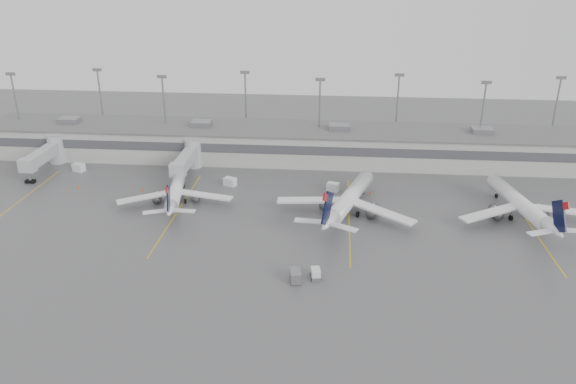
# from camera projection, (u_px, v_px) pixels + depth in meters

# --- Properties ---
(ground) EXTENTS (260.00, 260.00, 0.00)m
(ground) POSITION_uv_depth(u_px,v_px,m) (243.00, 276.00, 91.71)
(ground) COLOR #4E4E50
(ground) RESTS_ON ground
(terminal) EXTENTS (152.00, 17.00, 9.45)m
(terminal) POSITION_uv_depth(u_px,v_px,m) (279.00, 143.00, 143.31)
(terminal) COLOR #ABABA6
(terminal) RESTS_ON ground
(light_masts) EXTENTS (142.40, 8.00, 20.60)m
(light_masts) POSITION_uv_depth(u_px,v_px,m) (282.00, 107.00, 145.56)
(light_masts) COLOR gray
(light_masts) RESTS_ON ground
(jet_bridge_left) EXTENTS (4.00, 17.20, 7.00)m
(jet_bridge_left) POSITION_uv_depth(u_px,v_px,m) (48.00, 153.00, 136.72)
(jet_bridge_left) COLOR #A1A4A6
(jet_bridge_left) RESTS_ON ground
(jet_bridge_right) EXTENTS (4.00, 17.20, 7.00)m
(jet_bridge_right) POSITION_uv_depth(u_px,v_px,m) (189.00, 158.00, 133.85)
(jet_bridge_right) COLOR #A1A4A6
(jet_bridge_right) RESTS_ON ground
(stand_markings) EXTENTS (105.25, 40.00, 0.01)m
(stand_markings) POSITION_uv_depth(u_px,v_px,m) (262.00, 214.00, 113.74)
(stand_markings) COLOR gold
(stand_markings) RESTS_ON ground
(jet_mid_left) EXTENTS (23.88, 26.98, 8.78)m
(jet_mid_left) POSITION_uv_depth(u_px,v_px,m) (176.00, 191.00, 117.91)
(jet_mid_left) COLOR white
(jet_mid_left) RESTS_ON ground
(jet_mid_right) EXTENTS (27.46, 31.28, 10.45)m
(jet_mid_right) POSITION_uv_depth(u_px,v_px,m) (348.00, 199.00, 112.46)
(jet_mid_right) COLOR white
(jet_mid_right) RESTS_ON ground
(jet_far_right) EXTENTS (26.85, 30.38, 9.91)m
(jet_far_right) POSITION_uv_depth(u_px,v_px,m) (522.00, 205.00, 110.43)
(jet_far_right) COLOR white
(jet_far_right) RESTS_ON ground
(baggage_tug) EXTENTS (2.03, 2.80, 1.67)m
(baggage_tug) POSITION_uv_depth(u_px,v_px,m) (316.00, 275.00, 90.81)
(baggage_tug) COLOR white
(baggage_tug) RESTS_ON ground
(baggage_cart) EXTENTS (2.11, 3.16, 1.89)m
(baggage_cart) POSITION_uv_depth(u_px,v_px,m) (296.00, 276.00, 89.84)
(baggage_cart) COLOR slate
(baggage_cart) RESTS_ON ground
(gse_uld_a) EXTENTS (3.14, 2.60, 1.91)m
(gse_uld_a) POSITION_uv_depth(u_px,v_px,m) (79.00, 167.00, 135.95)
(gse_uld_a) COLOR white
(gse_uld_a) RESTS_ON ground
(gse_uld_b) EXTENTS (3.15, 2.70, 1.88)m
(gse_uld_b) POSITION_uv_depth(u_px,v_px,m) (230.00, 182.00, 127.39)
(gse_uld_b) COLOR white
(gse_uld_b) RESTS_ON ground
(gse_uld_c) EXTENTS (3.01, 2.43, 1.85)m
(gse_uld_c) POSITION_uv_depth(u_px,v_px,m) (333.00, 187.00, 124.61)
(gse_uld_c) COLOR white
(gse_uld_c) RESTS_ON ground
(gse_loader) EXTENTS (3.16, 3.74, 2.00)m
(gse_loader) POSITION_uv_depth(u_px,v_px,m) (180.00, 167.00, 136.28)
(gse_loader) COLOR slate
(gse_loader) RESTS_ON ground
(cone_a) EXTENTS (0.45, 0.45, 0.71)m
(cone_a) POSITION_uv_depth(u_px,v_px,m) (78.00, 187.00, 126.19)
(cone_a) COLOR #FF5405
(cone_a) RESTS_ON ground
(cone_b) EXTENTS (0.46, 0.46, 0.74)m
(cone_b) POSITION_uv_depth(u_px,v_px,m) (142.00, 190.00, 124.58)
(cone_b) COLOR #FF5405
(cone_b) RESTS_ON ground
(cone_c) EXTENTS (0.45, 0.45, 0.71)m
(cone_c) POSITION_uv_depth(u_px,v_px,m) (371.00, 193.00, 123.05)
(cone_c) COLOR #FF5405
(cone_c) RESTS_ON ground
(cone_d) EXTENTS (0.48, 0.48, 0.76)m
(cone_d) POSITION_uv_depth(u_px,v_px,m) (513.00, 192.00, 123.08)
(cone_d) COLOR #FF5405
(cone_d) RESTS_ON ground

